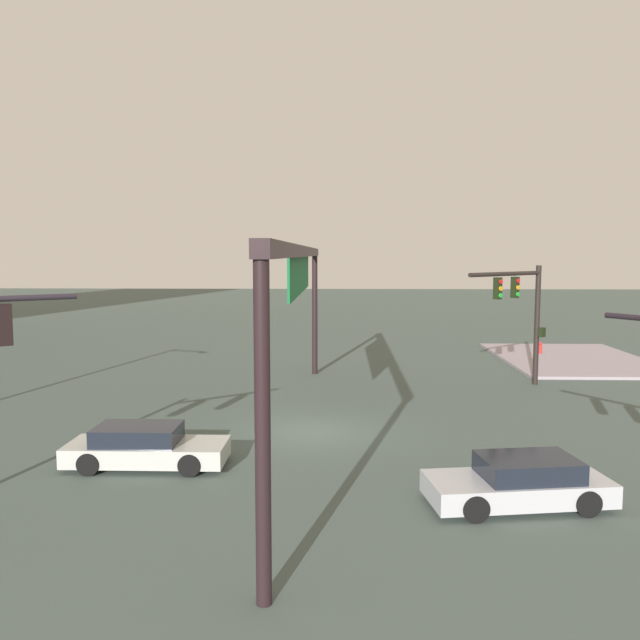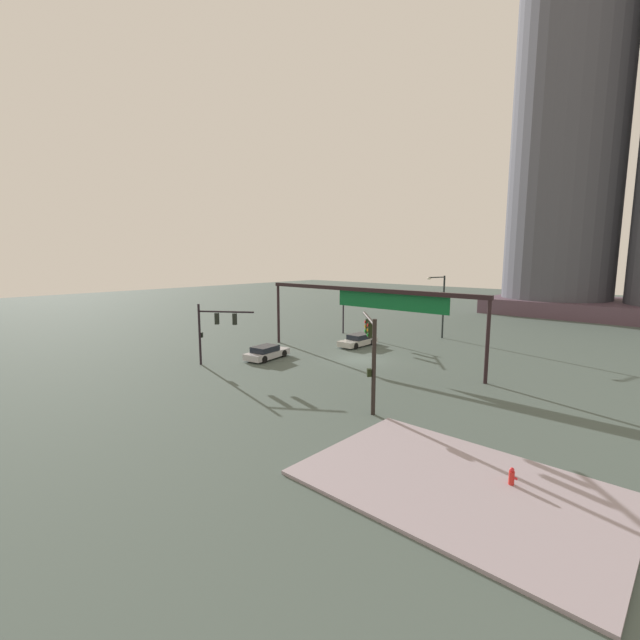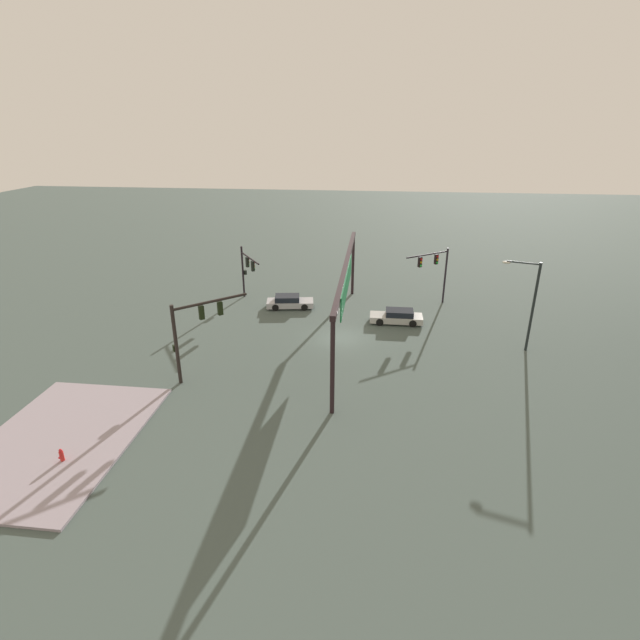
% 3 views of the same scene
% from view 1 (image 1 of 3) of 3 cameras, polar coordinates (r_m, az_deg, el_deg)
% --- Properties ---
extents(ground_plane, '(186.77, 186.77, 0.00)m').
position_cam_1_polar(ground_plane, '(22.87, -0.37, -9.83)').
color(ground_plane, '#45534D').
extents(sidewalk_corner, '(11.93, 8.14, 0.15)m').
position_cam_1_polar(sidewalk_corner, '(40.63, 21.24, -3.21)').
color(sidewalk_corner, '#998C96').
rests_on(sidewalk_corner, ground).
extents(traffic_signal_opposite_side, '(3.82, 4.35, 5.64)m').
position_cam_1_polar(traffic_signal_opposite_side, '(31.04, 17.37, 1.29)').
color(traffic_signal_opposite_side, black).
rests_on(traffic_signal_opposite_side, ground).
extents(overhead_sign_gantry, '(22.66, 0.43, 6.43)m').
position_cam_1_polar(overhead_sign_gantry, '(22.78, -1.67, 4.00)').
color(overhead_sign_gantry, black).
rests_on(overhead_sign_gantry, ground).
extents(sedan_car_approaching, '(2.44, 4.63, 1.21)m').
position_cam_1_polar(sedan_car_approaching, '(17.14, 17.16, -13.49)').
color(sedan_car_approaching, '#B2B3BB').
rests_on(sedan_car_approaching, ground).
extents(sedan_car_waiting_far, '(1.86, 4.59, 1.21)m').
position_cam_1_polar(sedan_car_waiting_far, '(19.90, -15.12, -10.71)').
color(sedan_car_waiting_far, '#B6B7B2').
rests_on(sedan_car_waiting_far, ground).
extents(fire_hydrant_on_curb, '(0.33, 0.22, 0.71)m').
position_cam_1_polar(fire_hydrant_on_curb, '(41.68, 18.76, -2.34)').
color(fire_hydrant_on_curb, red).
rests_on(fire_hydrant_on_curb, sidewalk_corner).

